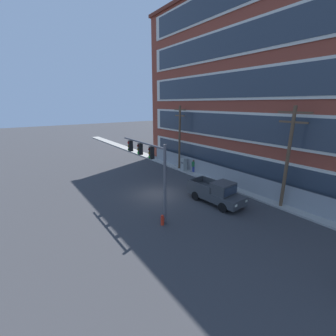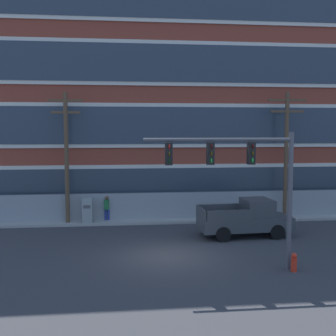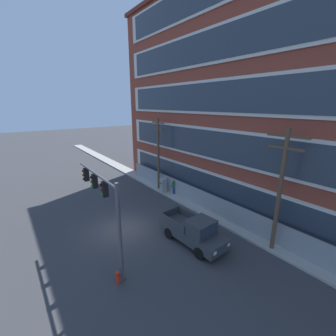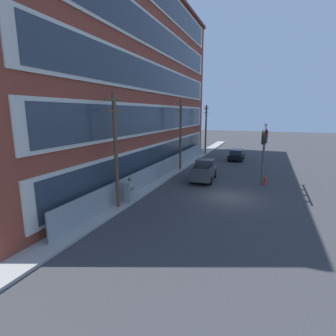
# 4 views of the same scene
# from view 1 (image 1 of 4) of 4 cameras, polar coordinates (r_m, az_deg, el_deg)

# --- Properties ---
(ground_plane) EXTENTS (160.00, 160.00, 0.00)m
(ground_plane) POSITION_cam_1_polar(r_m,az_deg,el_deg) (21.46, -3.09, -6.65)
(ground_plane) COLOR #38383A
(sidewalk_building_side) EXTENTS (80.00, 1.67, 0.16)m
(sidewalk_building_side) POSITION_cam_1_polar(r_m,az_deg,el_deg) (25.83, 10.74, -2.72)
(sidewalk_building_side) COLOR #9E9B93
(sidewalk_building_side) RESTS_ON ground
(brick_mill_building) EXTENTS (37.47, 9.77, 20.00)m
(brick_mill_building) POSITION_cam_1_polar(r_m,az_deg,el_deg) (26.15, 29.17, 17.97)
(brick_mill_building) COLOR brown
(brick_mill_building) RESTS_ON ground
(chain_link_fence) EXTENTS (32.13, 0.06, 1.86)m
(chain_link_fence) POSITION_cam_1_polar(r_m,az_deg,el_deg) (22.87, 19.55, -3.59)
(chain_link_fence) COLOR gray
(chain_link_fence) RESTS_ON ground
(traffic_signal_mast) EXTENTS (6.13, 0.43, 5.72)m
(traffic_signal_mast) POSITION_cam_1_polar(r_m,az_deg,el_deg) (16.65, -4.76, 1.87)
(traffic_signal_mast) COLOR #4C4C51
(traffic_signal_mast) RESTS_ON ground
(pickup_truck_dark_grey) EXTENTS (5.13, 2.26, 2.03)m
(pickup_truck_dark_grey) POSITION_cam_1_polar(r_m,az_deg,el_deg) (19.66, 12.33, -6.21)
(pickup_truck_dark_grey) COLOR #383A3D
(pickup_truck_dark_grey) RESTS_ON ground
(utility_pole_near_corner) EXTENTS (2.03, 0.26, 8.04)m
(utility_pole_near_corner) POSITION_cam_1_polar(r_m,az_deg,el_deg) (28.48, 2.96, 8.24)
(utility_pole_near_corner) COLOR brown
(utility_pole_near_corner) RESTS_ON ground
(utility_pole_midblock) EXTENTS (2.49, 0.26, 8.15)m
(utility_pole_midblock) POSITION_cam_1_polar(r_m,az_deg,el_deg) (19.71, 28.24, 3.18)
(utility_pole_midblock) COLOR brown
(utility_pole_midblock) RESTS_ON ground
(electrical_cabinet) EXTENTS (0.60, 0.56, 1.70)m
(electrical_cabinet) POSITION_cam_1_polar(r_m,az_deg,el_deg) (28.15, 4.01, 0.75)
(electrical_cabinet) COLOR #939993
(electrical_cabinet) RESTS_ON ground
(pedestrian_near_cabinet) EXTENTS (0.34, 0.45, 1.69)m
(pedestrian_near_cabinet) POSITION_cam_1_polar(r_m,az_deg,el_deg) (27.64, 6.48, 0.66)
(pedestrian_near_cabinet) COLOR navy
(pedestrian_near_cabinet) RESTS_ON ground
(fire_hydrant) EXTENTS (0.24, 0.24, 0.78)m
(fire_hydrant) POSITION_cam_1_polar(r_m,az_deg,el_deg) (16.24, -1.45, -13.06)
(fire_hydrant) COLOR red
(fire_hydrant) RESTS_ON ground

